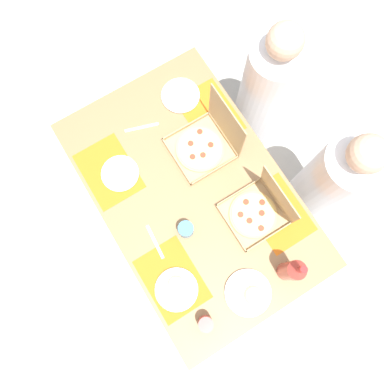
# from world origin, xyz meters

# --- Properties ---
(ground_plane) EXTENTS (6.00, 6.00, 0.00)m
(ground_plane) POSITION_xyz_m (0.00, 0.00, 0.00)
(ground_plane) COLOR beige
(dining_table) EXTENTS (1.47, 0.94, 0.75)m
(dining_table) POSITION_xyz_m (0.00, 0.00, 0.64)
(dining_table) COLOR #3F3328
(dining_table) RESTS_ON ground_plane
(placemat_near_left) EXTENTS (0.36, 0.26, 0.00)m
(placemat_near_left) POSITION_xyz_m (-0.33, -0.32, 0.75)
(placemat_near_left) COLOR orange
(placemat_near_left) RESTS_ON dining_table
(placemat_near_right) EXTENTS (0.36, 0.26, 0.00)m
(placemat_near_right) POSITION_xyz_m (0.33, -0.32, 0.75)
(placemat_near_right) COLOR orange
(placemat_near_right) RESTS_ON dining_table
(placemat_far_left) EXTENTS (0.36, 0.26, 0.00)m
(placemat_far_left) POSITION_xyz_m (-0.33, 0.32, 0.75)
(placemat_far_left) COLOR orange
(placemat_far_left) RESTS_ON dining_table
(placemat_far_right) EXTENTS (0.36, 0.26, 0.00)m
(placemat_far_right) POSITION_xyz_m (0.33, 0.32, 0.75)
(placemat_far_right) COLOR orange
(placemat_far_right) RESTS_ON dining_table
(pizza_box_corner_left) EXTENTS (0.30, 0.30, 0.34)m
(pizza_box_corner_left) POSITION_xyz_m (-0.18, 0.20, 0.80)
(pizza_box_corner_left) COLOR tan
(pizza_box_corner_left) RESTS_ON dining_table
(pizza_box_center) EXTENTS (0.28, 0.29, 0.32)m
(pizza_box_center) POSITION_xyz_m (0.27, 0.23, 0.80)
(pizza_box_center) COLOR tan
(pizza_box_center) RESTS_ON dining_table
(plate_middle) EXTENTS (0.22, 0.22, 0.02)m
(plate_middle) POSITION_xyz_m (-0.51, 0.24, 0.76)
(plate_middle) COLOR white
(plate_middle) RESTS_ON dining_table
(plate_far_right) EXTENTS (0.21, 0.21, 0.03)m
(plate_far_right) POSITION_xyz_m (0.38, -0.33, 0.76)
(plate_far_right) COLOR white
(plate_far_right) RESTS_ON dining_table
(plate_near_right) EXTENTS (0.23, 0.23, 0.03)m
(plate_near_right) POSITION_xyz_m (0.59, -0.03, 0.76)
(plate_near_right) COLOR white
(plate_near_right) RESTS_ON dining_table
(plate_far_left) EXTENTS (0.20, 0.20, 0.02)m
(plate_far_left) POSITION_xyz_m (-0.29, -0.27, 0.76)
(plate_far_left) COLOR white
(plate_far_left) RESTS_ON dining_table
(soda_bottle) EXTENTS (0.09, 0.09, 0.32)m
(soda_bottle) POSITION_xyz_m (0.60, 0.18, 0.88)
(soda_bottle) COLOR #B2382D
(soda_bottle) RESTS_ON dining_table
(cup_dark) EXTENTS (0.07, 0.07, 0.10)m
(cup_dark) POSITION_xyz_m (0.59, -0.29, 0.80)
(cup_dark) COLOR #BF4742
(cup_dark) RESTS_ON dining_table
(cup_clear_right) EXTENTS (0.08, 0.08, 0.09)m
(cup_clear_right) POSITION_xyz_m (0.16, -0.13, 0.80)
(cup_clear_right) COLOR teal
(cup_clear_right) RESTS_ON dining_table
(fork_by_far_right) EXTENTS (0.19, 0.03, 0.00)m
(fork_by_far_right) POSITION_xyz_m (0.12, -0.30, 0.75)
(fork_by_far_right) COLOR #B7B7BC
(fork_by_far_right) RESTS_ON dining_table
(fork_by_near_left) EXTENTS (0.07, 0.19, 0.00)m
(fork_by_near_left) POSITION_xyz_m (-0.46, -0.04, 0.75)
(fork_by_near_left) COLOR #B7B7BC
(fork_by_near_left) RESTS_ON dining_table
(diner_left_seat) EXTENTS (0.32, 0.32, 1.19)m
(diner_left_seat) POSITION_xyz_m (-0.33, 0.73, 0.53)
(diner_left_seat) COLOR white
(diner_left_seat) RESTS_ON ground_plane
(diner_right_seat) EXTENTS (0.32, 0.32, 1.16)m
(diner_right_seat) POSITION_xyz_m (0.33, 0.73, 0.52)
(diner_right_seat) COLOR white
(diner_right_seat) RESTS_ON ground_plane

